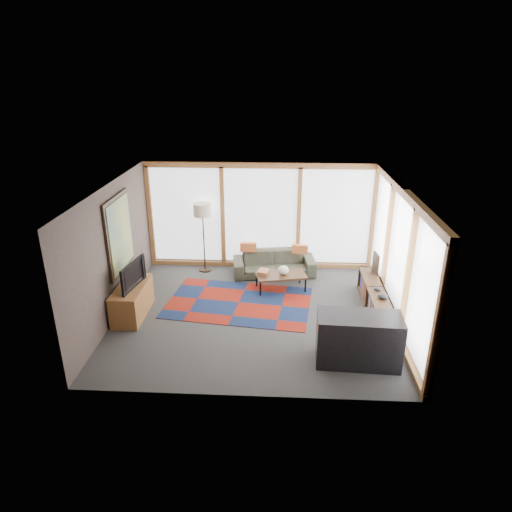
# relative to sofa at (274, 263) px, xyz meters

# --- Properties ---
(ground) EXTENTS (5.50, 5.50, 0.00)m
(ground) POSITION_rel_sofa_xyz_m (-0.35, -1.95, -0.28)
(ground) COLOR #2D2D2B
(ground) RESTS_ON ground
(room_envelope) EXTENTS (5.52, 5.02, 2.62)m
(room_envelope) POSITION_rel_sofa_xyz_m (0.15, -1.39, 1.26)
(room_envelope) COLOR #3E312C
(room_envelope) RESTS_ON ground
(rug) EXTENTS (3.18, 2.27, 0.01)m
(rug) POSITION_rel_sofa_xyz_m (-0.71, -1.49, -0.28)
(rug) COLOR maroon
(rug) RESTS_ON ground
(sofa) EXTENTS (2.01, 1.00, 0.56)m
(sofa) POSITION_rel_sofa_xyz_m (0.00, 0.00, 0.00)
(sofa) COLOR #313427
(sofa) RESTS_ON ground
(pillow_left) EXTENTS (0.40, 0.14, 0.22)m
(pillow_left) POSITION_rel_sofa_xyz_m (-0.62, 0.04, 0.39)
(pillow_left) COLOR #CB652F
(pillow_left) RESTS_ON sofa
(pillow_right) EXTENTS (0.39, 0.18, 0.21)m
(pillow_right) POSITION_rel_sofa_xyz_m (0.61, -0.01, 0.38)
(pillow_right) COLOR #CB652F
(pillow_right) RESTS_ON sofa
(floor_lamp) EXTENTS (0.43, 0.43, 1.69)m
(floor_lamp) POSITION_rel_sofa_xyz_m (-1.69, 0.14, 0.57)
(floor_lamp) COLOR black
(floor_lamp) RESTS_ON ground
(coffee_table) EXTENTS (1.19, 0.78, 0.36)m
(coffee_table) POSITION_rel_sofa_xyz_m (0.17, -0.80, -0.10)
(coffee_table) COLOR #382312
(coffee_table) RESTS_ON ground
(book_stack) EXTENTS (0.28, 0.32, 0.09)m
(book_stack) POSITION_rel_sofa_xyz_m (-0.22, -0.80, 0.13)
(book_stack) COLOR #9A5937
(book_stack) RESTS_ON coffee_table
(vase) EXTENTS (0.23, 0.23, 0.20)m
(vase) POSITION_rel_sofa_xyz_m (0.22, -0.79, 0.18)
(vase) COLOR silver
(vase) RESTS_ON coffee_table
(bookshelf) EXTENTS (0.36, 2.00, 0.50)m
(bookshelf) POSITION_rel_sofa_xyz_m (2.08, -1.58, -0.03)
(bookshelf) COLOR #382312
(bookshelf) RESTS_ON ground
(bowl_a) EXTENTS (0.22, 0.22, 0.10)m
(bowl_a) POSITION_rel_sofa_xyz_m (2.12, -2.10, 0.27)
(bowl_a) COLOR black
(bowl_a) RESTS_ON bookshelf
(bowl_b) EXTENTS (0.15, 0.15, 0.07)m
(bowl_b) POSITION_rel_sofa_xyz_m (2.09, -1.76, 0.26)
(bowl_b) COLOR black
(bowl_b) RESTS_ON bookshelf
(shelf_picture) EXTENTS (0.08, 0.34, 0.44)m
(shelf_picture) POSITION_rel_sofa_xyz_m (2.20, -0.88, 0.44)
(shelf_picture) COLOR black
(shelf_picture) RESTS_ON bookshelf
(tv_console) EXTENTS (0.53, 1.26, 0.63)m
(tv_console) POSITION_rel_sofa_xyz_m (-2.78, -2.10, 0.03)
(tv_console) COLOR brown
(tv_console) RESTS_ON ground
(television) EXTENTS (0.28, 0.92, 0.53)m
(television) POSITION_rel_sofa_xyz_m (-2.78, -2.12, 0.61)
(television) COLOR black
(television) RESTS_ON tv_console
(bar_counter) EXTENTS (1.40, 0.71, 0.87)m
(bar_counter) POSITION_rel_sofa_xyz_m (1.46, -3.48, 0.15)
(bar_counter) COLOR black
(bar_counter) RESTS_ON ground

